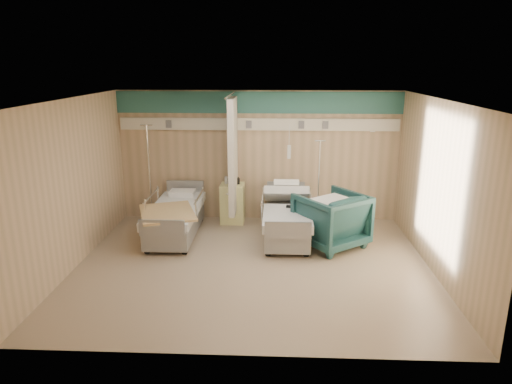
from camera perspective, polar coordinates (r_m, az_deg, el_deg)
ground at (r=7.92m, az=-0.43°, el=-9.16°), size 6.00×5.00×0.00m
room_walls at (r=7.58m, az=-0.59°, el=4.54°), size 6.04×5.04×2.82m
bed_right at (r=9.00m, az=3.83°, el=-3.88°), size 1.00×2.16×0.63m
bed_left at (r=9.21m, az=-10.02°, el=-3.63°), size 1.00×2.16×0.63m
bedside_cabinet at (r=9.86m, az=-2.96°, el=-1.41°), size 0.50×0.48×0.85m
visitor_armchair at (r=8.67m, az=9.35°, el=-3.44°), size 1.56×1.57×1.03m
waffle_blanket at (r=8.48m, az=9.64°, el=0.04°), size 0.87×0.86×0.07m
iv_stand_right at (r=9.76m, az=7.70°, el=-2.03°), size 0.33×0.33×1.83m
iv_stand_left at (r=10.26m, az=-12.96°, el=-1.08°), size 0.38×0.38×2.11m
call_remote at (r=8.91m, az=4.40°, el=-1.83°), size 0.19×0.10×0.04m
tan_blanket at (r=8.69m, az=-11.04°, el=-2.54°), size 1.30×1.45×0.04m
toiletry_bag at (r=9.76m, az=-2.83°, el=1.40°), size 0.28×0.22×0.13m
white_cup at (r=9.81m, az=-3.67°, el=1.50°), size 0.13×0.13×0.14m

